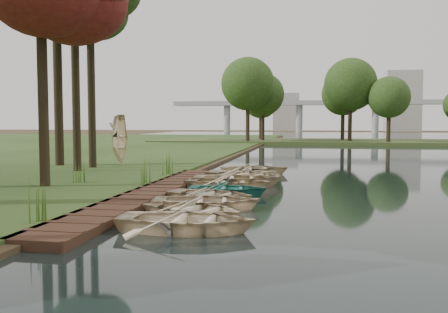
% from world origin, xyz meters
% --- Properties ---
extents(ground, '(300.00, 300.00, 0.00)m').
position_xyz_m(ground, '(0.00, 0.00, 0.00)').
color(ground, '#3D2F1D').
extents(boardwalk, '(1.60, 16.00, 0.30)m').
position_xyz_m(boardwalk, '(-1.60, 0.00, 0.15)').
color(boardwalk, '#372015').
rests_on(boardwalk, ground).
extents(peninsula, '(50.00, 14.00, 0.45)m').
position_xyz_m(peninsula, '(8.00, 50.00, 0.23)').
color(peninsula, '#3B4A21').
rests_on(peninsula, ground).
extents(far_trees, '(45.60, 5.60, 8.80)m').
position_xyz_m(far_trees, '(4.67, 50.00, 6.43)').
color(far_trees, black).
rests_on(far_trees, peninsula).
extents(bridge, '(95.90, 4.00, 8.60)m').
position_xyz_m(bridge, '(12.31, 120.00, 7.08)').
color(bridge, '#A5A5A0').
rests_on(bridge, ground).
extents(building_a, '(10.00, 8.00, 18.00)m').
position_xyz_m(building_a, '(30.00, 140.00, 9.00)').
color(building_a, '#A5A5A0').
rests_on(building_a, ground).
extents(building_b, '(8.00, 8.00, 12.00)m').
position_xyz_m(building_b, '(-5.00, 145.00, 6.00)').
color(building_b, '#A5A5A0').
rests_on(building_b, ground).
extents(rowboat_0, '(3.67, 2.65, 0.75)m').
position_xyz_m(rowboat_0, '(1.25, -5.44, 0.43)').
color(rowboat_0, beige).
rests_on(rowboat_0, water).
extents(rowboat_1, '(3.87, 3.37, 0.67)m').
position_xyz_m(rowboat_1, '(0.98, -3.59, 0.38)').
color(rowboat_1, beige).
rests_on(rowboat_1, water).
extents(rowboat_2, '(3.90, 3.09, 0.73)m').
position_xyz_m(rowboat_2, '(1.08, -2.23, 0.41)').
color(rowboat_2, beige).
rests_on(rowboat_2, water).
extents(rowboat_3, '(3.65, 2.98, 0.66)m').
position_xyz_m(rowboat_3, '(0.85, -0.55, 0.38)').
color(rowboat_3, beige).
rests_on(rowboat_3, water).
extents(rowboat_4, '(3.20, 2.39, 0.63)m').
position_xyz_m(rowboat_4, '(1.17, 1.07, 0.37)').
color(rowboat_4, teal).
rests_on(rowboat_4, water).
extents(rowboat_5, '(3.68, 2.69, 0.75)m').
position_xyz_m(rowboat_5, '(0.89, 2.78, 0.42)').
color(rowboat_5, beige).
rests_on(rowboat_5, water).
extents(rowboat_6, '(4.24, 3.27, 0.81)m').
position_xyz_m(rowboat_6, '(1.11, 3.94, 0.46)').
color(rowboat_6, beige).
rests_on(rowboat_6, water).
extents(rowboat_7, '(4.67, 4.08, 0.81)m').
position_xyz_m(rowboat_7, '(1.19, 5.46, 0.45)').
color(rowboat_7, beige).
rests_on(rowboat_7, water).
extents(rowboat_8, '(3.39, 2.48, 0.68)m').
position_xyz_m(rowboat_8, '(0.81, 7.07, 0.39)').
color(rowboat_8, beige).
rests_on(rowboat_8, water).
extents(rowboat_9, '(4.11, 3.28, 0.76)m').
position_xyz_m(rowboat_9, '(1.28, 8.89, 0.43)').
color(rowboat_9, beige).
rests_on(rowboat_9, water).
extents(stored_rowboat, '(3.13, 2.31, 0.63)m').
position_xyz_m(stored_rowboat, '(-7.14, 10.82, 0.61)').
color(stored_rowboat, beige).
rests_on(stored_rowboat, bank).
extents(tree_4, '(4.28, 4.28, 10.71)m').
position_xyz_m(tree_4, '(-7.91, 6.69, 9.09)').
color(tree_4, black).
rests_on(tree_4, bank).
extents(tree_6, '(4.32, 4.32, 11.28)m').
position_xyz_m(tree_6, '(-8.00, 8.73, 9.63)').
color(tree_6, black).
rests_on(tree_6, bank).
extents(reeds_0, '(0.60, 0.60, 1.12)m').
position_xyz_m(reeds_0, '(-2.60, -6.11, 0.86)').
color(reeds_0, '#3F661E').
rests_on(reeds_0, bank).
extents(reeds_1, '(0.60, 0.60, 1.03)m').
position_xyz_m(reeds_1, '(-2.60, 2.31, 0.82)').
color(reeds_1, '#3F661E').
rests_on(reeds_1, bank).
extents(reeds_2, '(0.60, 0.60, 0.93)m').
position_xyz_m(reeds_2, '(-5.46, 1.96, 0.77)').
color(reeds_2, '#3F661E').
rests_on(reeds_2, bank).
extents(reeds_3, '(0.60, 0.60, 1.02)m').
position_xyz_m(reeds_3, '(-2.60, 5.80, 0.81)').
color(reeds_3, '#3F661E').
rests_on(reeds_3, bank).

